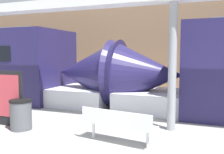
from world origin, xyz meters
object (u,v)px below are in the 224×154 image
Objects in this scene: poster_board at (5,98)px; support_column_near at (172,67)px; trash_bin at (21,115)px; bench_near at (117,122)px.

support_column_near is (4.59, 1.26, 0.92)m from poster_board.
bench_near is at bearing -1.65° from trash_bin.
support_column_near is (1.02, 1.52, 1.22)m from bench_near.
trash_bin is at bearing -172.69° from bench_near.
support_column_near is (3.87, 1.44, 1.31)m from trash_bin.
support_column_near reaches higher than trash_bin.
bench_near is 1.15× the size of poster_board.
bench_near is 2.22× the size of trash_bin.
support_column_near reaches higher than poster_board.
trash_bin is (-2.85, 0.08, -0.08)m from bench_near.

